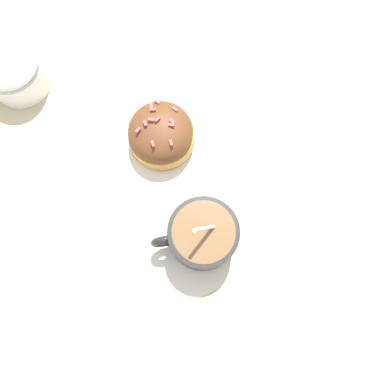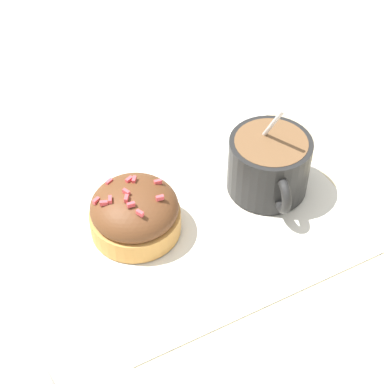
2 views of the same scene
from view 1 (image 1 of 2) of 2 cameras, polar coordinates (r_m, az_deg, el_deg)
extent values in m
plane|color=#C6B793|center=(0.48, -1.57, 0.55)|extent=(3.00, 3.00, 0.00)
cube|color=white|center=(0.48, -1.57, 0.59)|extent=(0.28, 0.27, 0.00)
cylinder|color=black|center=(0.44, 1.97, -6.47)|extent=(0.08, 0.08, 0.06)
cylinder|color=brown|center=(0.42, 2.08, -6.02)|extent=(0.07, 0.07, 0.01)
torus|color=black|center=(0.44, -3.89, -7.45)|extent=(0.02, 0.04, 0.04)
ellipsoid|color=silver|center=(0.46, -0.51, -7.97)|extent=(0.02, 0.03, 0.01)
cylinder|color=silver|center=(0.41, 3.43, -5.29)|extent=(0.01, 0.05, 0.10)
cylinder|color=#D19347|center=(0.49, -4.97, 8.21)|extent=(0.09, 0.09, 0.02)
ellipsoid|color=brown|center=(0.48, -5.16, 9.05)|extent=(0.08, 0.08, 0.04)
cube|color=#EA4C56|center=(0.48, -5.26, 13.46)|extent=(0.01, 0.01, 0.00)
cube|color=#EA4C56|center=(0.47, -5.52, 12.51)|extent=(0.01, 0.01, 0.00)
cube|color=#EA4C56|center=(0.45, -3.20, 7.46)|extent=(0.01, 0.00, 0.00)
cube|color=#EA4C56|center=(0.46, -3.06, 10.64)|extent=(0.01, 0.01, 0.00)
cube|color=#EA4C56|center=(0.46, -5.31, 10.92)|extent=(0.01, 0.01, 0.00)
cube|color=#EA4C56|center=(0.46, -8.20, 9.29)|extent=(0.01, 0.01, 0.00)
cube|color=#EA4C56|center=(0.47, -2.59, 12.45)|extent=(0.01, 0.01, 0.00)
cube|color=#EA4C56|center=(0.46, -6.26, 10.85)|extent=(0.01, 0.01, 0.00)
cube|color=#EA4C56|center=(0.46, -7.17, 10.32)|extent=(0.01, 0.00, 0.00)
cube|color=#EA4C56|center=(0.47, -6.48, 12.74)|extent=(0.01, 0.01, 0.00)
cube|color=#EA4C56|center=(0.45, -5.99, 7.29)|extent=(0.01, 0.00, 0.00)
cube|color=#EA4C56|center=(0.46, -3.13, 10.13)|extent=(0.01, 0.01, 0.00)
cylinder|color=white|center=(0.58, -25.16, 15.79)|extent=(0.08, 0.08, 0.04)
ellipsoid|color=white|center=(0.56, -26.41, 17.15)|extent=(0.08, 0.08, 0.03)
camera|label=2|loc=(0.47, -84.52, 17.93)|focal=60.00mm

